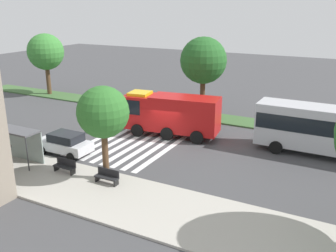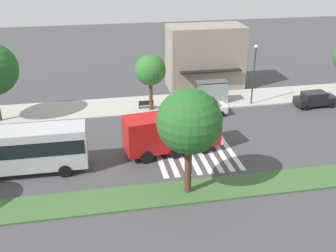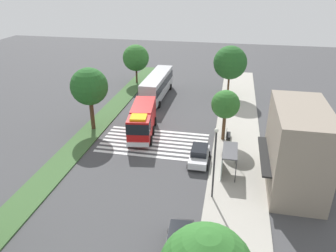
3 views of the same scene
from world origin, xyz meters
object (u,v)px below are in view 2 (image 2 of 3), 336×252
at_px(bench_near_shelter, 177,102).
at_px(median_tree_west, 189,122).
at_px(fire_truck, 175,130).
at_px(parked_car_west, 206,107).
at_px(bench_west_of_shelter, 146,104).
at_px(bus_stop_shelter, 213,88).
at_px(parked_car_mid, 315,99).
at_px(transit_bus, 8,149).
at_px(street_lamp, 254,70).
at_px(sidewalk_tree_west, 150,70).

xyz_separation_m(bench_near_shelter, median_tree_west, (-2.79, -16.68, 5.03)).
height_order(bench_near_shelter, median_tree_west, median_tree_west).
relative_size(fire_truck, median_tree_west, 1.11).
distance_m(parked_car_west, bench_west_of_shelter, 6.54).
bearing_deg(bus_stop_shelter, parked_car_mid, -14.04).
height_order(transit_bus, bench_near_shelter, transit_bus).
height_order(bench_near_shelter, street_lamp, street_lamp).
xyz_separation_m(parked_car_mid, bus_stop_shelter, (-10.98, 2.75, 1.01)).
bearing_deg(fire_truck, parked_car_mid, 15.13).
height_order(bus_stop_shelter, bench_near_shelter, bus_stop_shelter).
xyz_separation_m(transit_bus, sidewalk_tree_west, (12.78, 10.89, 2.33)).
bearing_deg(median_tree_west, street_lamp, 54.89).
relative_size(sidewalk_tree_west, median_tree_west, 0.78).
bearing_deg(bench_west_of_shelter, street_lamp, -4.54).
xyz_separation_m(bench_west_of_shelter, median_tree_west, (0.66, -16.68, 5.03)).
distance_m(parked_car_mid, street_lamp, 7.61).
distance_m(fire_truck, sidewalk_tree_west, 9.98).
relative_size(bus_stop_shelter, median_tree_west, 0.45).
bearing_deg(transit_bus, fire_truck, -174.15).
bearing_deg(parked_car_mid, bench_west_of_shelter, 168.26).
relative_size(street_lamp, sidewalk_tree_west, 1.10).
relative_size(bench_near_shelter, sidewalk_tree_west, 0.27).
xyz_separation_m(bus_stop_shelter, sidewalk_tree_west, (-6.98, -0.54, 2.62)).
xyz_separation_m(bench_west_of_shelter, street_lamp, (11.73, -0.93, 3.43)).
bearing_deg(parked_car_mid, parked_car_west, 176.69).
height_order(parked_car_west, bus_stop_shelter, bus_stop_shelter).
bearing_deg(median_tree_west, fire_truck, 86.29).
bearing_deg(bench_near_shelter, street_lamp, -6.42).
relative_size(parked_car_mid, transit_bus, 0.39).
relative_size(parked_car_mid, bus_stop_shelter, 1.33).
relative_size(parked_car_west, transit_bus, 0.35).
height_order(fire_truck, bench_west_of_shelter, fire_truck).
xyz_separation_m(transit_bus, median_tree_west, (12.97, -5.25, 3.44)).
bearing_deg(bus_stop_shelter, bench_near_shelter, -179.86).
distance_m(bus_stop_shelter, bench_west_of_shelter, 7.56).
height_order(parked_car_west, sidewalk_tree_west, sidewalk_tree_west).
bearing_deg(median_tree_west, transit_bus, 157.95).
bearing_deg(transit_bus, sidewalk_tree_west, -139.05).
xyz_separation_m(parked_car_west, street_lamp, (5.79, 1.80, 3.17)).
distance_m(bus_stop_shelter, median_tree_west, 18.40).
distance_m(parked_car_west, street_lamp, 6.84).
bearing_deg(fire_truck, transit_bus, 177.27).
relative_size(bus_stop_shelter, street_lamp, 0.53).
height_order(fire_truck, transit_bus, transit_bus).
xyz_separation_m(parked_car_west, bus_stop_shelter, (1.51, 2.74, 1.03)).
relative_size(fire_truck, parked_car_west, 2.04).
height_order(parked_car_west, bench_near_shelter, parked_car_west).
height_order(street_lamp, median_tree_west, median_tree_west).
xyz_separation_m(fire_truck, parked_car_mid, (17.34, 7.44, -1.14)).
relative_size(bus_stop_shelter, bench_west_of_shelter, 2.19).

